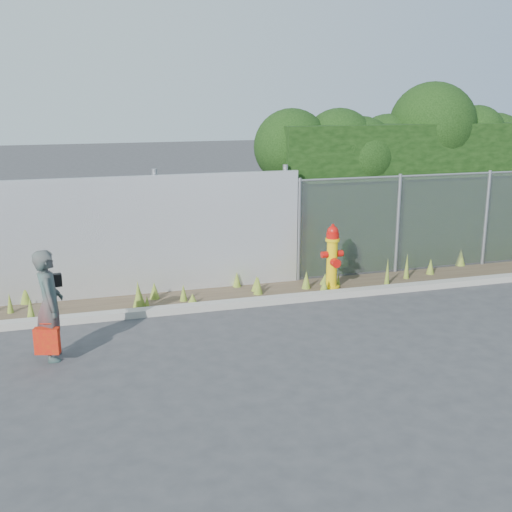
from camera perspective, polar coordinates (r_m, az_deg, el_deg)
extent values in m
plane|color=#343336|center=(9.78, 4.06, -7.52)|extent=(80.00, 80.00, 0.00)
cube|color=gray|center=(11.36, 0.88, -4.01)|extent=(16.00, 0.22, 0.12)
cube|color=#443527|center=(11.92, 0.01, -3.39)|extent=(16.00, 1.20, 0.01)
cone|color=#556F21|center=(11.31, -10.36, -3.58)|extent=(0.23, 0.23, 0.40)
cone|color=#556F21|center=(11.27, -9.66, -4.08)|extent=(0.09, 0.09, 0.23)
cone|color=#556F21|center=(13.13, 13.25, -0.95)|extent=(0.11, 0.11, 0.52)
cone|color=#556F21|center=(12.64, 11.60, -1.42)|extent=(0.10, 0.10, 0.53)
cone|color=#556F21|center=(13.59, 15.24, -0.96)|extent=(0.17, 0.17, 0.33)
cone|color=#556F21|center=(11.38, -5.66, -3.85)|extent=(0.19, 0.19, 0.19)
cone|color=#556F21|center=(12.20, 4.49, -2.19)|extent=(0.17, 0.17, 0.35)
cone|color=#556F21|center=(14.45, 17.72, -0.13)|extent=(0.21, 0.21, 0.38)
cone|color=#556F21|center=(11.60, -21.04, -3.97)|extent=(0.11, 0.11, 0.36)
cone|color=#556F21|center=(12.01, -19.83, -3.04)|extent=(0.21, 0.21, 0.45)
cone|color=#556F21|center=(11.71, -9.02, -3.11)|extent=(0.19, 0.19, 0.32)
cone|color=#556F21|center=(12.27, -1.70, -2.15)|extent=(0.16, 0.16, 0.30)
cone|color=#556F21|center=(11.06, -19.40, -4.58)|extent=(0.15, 0.15, 0.41)
cone|color=#556F21|center=(12.47, 7.33, -2.17)|extent=(0.08, 0.08, 0.23)
cone|color=#556F21|center=(12.51, 6.16, -2.10)|extent=(0.22, 0.22, 0.22)
cone|color=#556F21|center=(12.03, 0.06, -2.51)|extent=(0.21, 0.21, 0.29)
cone|color=#556F21|center=(11.96, 6.08, -2.67)|extent=(0.18, 0.18, 0.30)
cone|color=#556F21|center=(11.82, 0.19, -2.67)|extent=(0.17, 0.17, 0.35)
cone|color=#556F21|center=(11.52, -6.47, -3.31)|extent=(0.14, 0.14, 0.32)
cone|color=#556F21|center=(11.21, -10.43, -3.47)|extent=(0.18, 0.18, 0.50)
cube|color=silver|center=(11.76, -16.22, 1.31)|extent=(8.50, 0.08, 2.20)
cylinder|color=gray|center=(11.96, -8.82, 2.18)|extent=(0.10, 0.10, 2.30)
cylinder|color=gray|center=(12.53, 2.58, 2.90)|extent=(0.10, 0.10, 2.30)
cube|color=gray|center=(13.96, 16.26, 2.89)|extent=(6.50, 0.03, 2.00)
cylinder|color=gray|center=(13.81, 16.55, 6.96)|extent=(6.50, 0.04, 0.04)
cylinder|color=gray|center=(12.53, 3.83, 2.29)|extent=(0.07, 0.07, 2.05)
cylinder|color=gray|center=(13.42, 12.48, 2.79)|extent=(0.07, 0.07, 2.05)
cylinder|color=gray|center=(14.55, 19.76, 3.17)|extent=(0.07, 0.07, 2.05)
cube|color=black|center=(14.87, 15.31, 5.59)|extent=(7.30, 1.60, 3.00)
sphere|color=black|center=(13.36, 3.18, 9.68)|extent=(1.56, 1.56, 1.56)
sphere|color=black|center=(13.65, 7.38, 9.70)|extent=(1.55, 1.55, 1.55)
sphere|color=black|center=(13.82, 9.20, 8.85)|extent=(1.62, 1.62, 1.62)
sphere|color=black|center=(14.50, 11.62, 9.33)|extent=(1.50, 1.50, 1.50)
sphere|color=black|center=(14.73, 15.42, 11.09)|extent=(1.89, 1.89, 1.89)
sphere|color=black|center=(15.13, 18.99, 10.24)|extent=(1.24, 1.24, 1.24)
sphere|color=black|center=(15.84, 20.27, 8.91)|extent=(1.65, 1.65, 1.65)
cylinder|color=#DEB70B|center=(12.29, 6.69, -2.79)|extent=(0.31, 0.31, 0.07)
cylinder|color=#DEB70B|center=(12.17, 6.75, -0.82)|extent=(0.20, 0.20, 0.95)
cylinder|color=#DEB70B|center=(12.05, 6.82, 1.46)|extent=(0.27, 0.27, 0.06)
cylinder|color=#B20F0A|center=(12.04, 6.83, 1.82)|extent=(0.23, 0.23, 0.11)
sphere|color=#B20F0A|center=(12.02, 6.84, 2.18)|extent=(0.21, 0.21, 0.21)
cylinder|color=#B20F0A|center=(12.00, 6.86, 2.70)|extent=(0.06, 0.06, 0.06)
cylinder|color=#B20F0A|center=(12.06, 6.10, 0.12)|extent=(0.11, 0.12, 0.12)
cylinder|color=#B20F0A|center=(12.18, 7.45, 0.23)|extent=(0.11, 0.12, 0.12)
cylinder|color=#B20F0A|center=(12.01, 7.05, -0.62)|extent=(0.17, 0.13, 0.17)
imported|color=#10675E|center=(9.33, -17.88, -4.17)|extent=(0.41, 0.59, 1.57)
cube|color=#AD3209|center=(9.27, -18.08, -7.18)|extent=(0.33, 0.12, 0.37)
cylinder|color=#AD3209|center=(9.18, -18.20, -5.75)|extent=(0.16, 0.01, 0.01)
cube|color=black|center=(9.47, -17.63, -2.09)|extent=(0.24, 0.10, 0.18)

